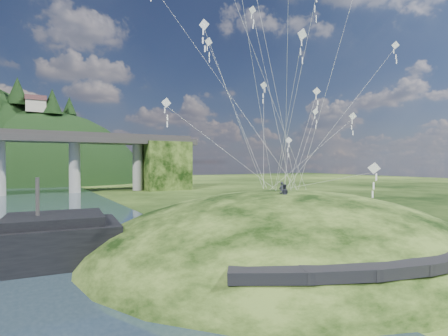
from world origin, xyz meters
TOP-DOWN VIEW (x-y plane):
  - ground at (0.00, 0.00)m, footprint 320.00×320.00m
  - grass_hill at (8.00, 2.00)m, footprint 36.00×32.00m
  - footpath at (7.46, -9.74)m, footprint 22.29×5.84m
  - wooden_dock at (-6.18, 7.86)m, footprint 11.77×6.62m
  - kite_flyers at (6.99, 1.21)m, footprint 2.47×3.08m
  - kite_swarm at (5.99, 1.27)m, footprint 19.69×18.17m

SIDE VIEW (x-z plane):
  - grass_hill at x=8.00m, z-range -8.00..5.00m
  - ground at x=0.00m, z-range 0.00..0.00m
  - wooden_dock at x=-6.18m, z-range -0.05..0.81m
  - footpath at x=7.46m, z-range 1.67..2.50m
  - kite_flyers at x=6.99m, z-range 4.95..6.56m
  - kite_swarm at x=5.99m, z-range 6.68..28.33m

